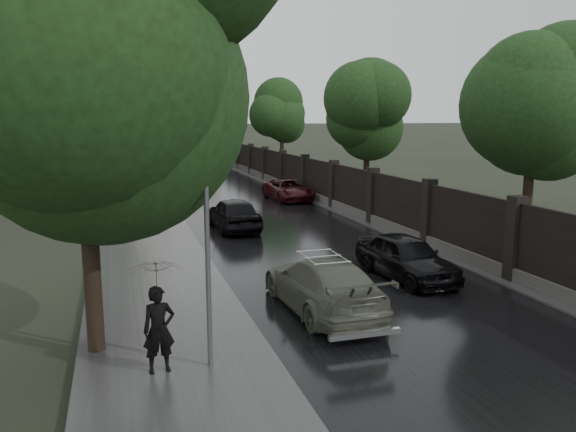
# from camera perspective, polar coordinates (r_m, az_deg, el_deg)

# --- Properties ---
(ground) EXTENTS (800.00, 800.00, 0.00)m
(ground) POSITION_cam_1_polar(r_m,az_deg,el_deg) (12.50, 19.53, -14.46)
(ground) COLOR black
(ground) RESTS_ON ground
(road) EXTENTS (8.00, 420.00, 0.02)m
(road) POSITION_cam_1_polar(r_m,az_deg,el_deg) (199.21, -15.24, 8.26)
(road) COLOR black
(road) RESTS_ON ground
(sidewalk_left) EXTENTS (4.00, 420.00, 0.16)m
(sidewalk_left) POSITION_cam_1_polar(r_m,az_deg,el_deg) (199.09, -16.98, 8.20)
(sidewalk_left) COLOR #2D2D2D
(sidewalk_left) RESTS_ON ground
(verge_right) EXTENTS (3.00, 420.00, 0.08)m
(verge_right) POSITION_cam_1_polar(r_m,az_deg,el_deg) (199.48, -13.65, 8.34)
(verge_right) COLOR #2D2D2D
(verge_right) RESTS_ON ground
(fence_right) EXTENTS (0.45, 75.72, 2.70)m
(fence_right) POSITION_cam_1_polar(r_m,az_deg,el_deg) (42.84, -1.30, 4.63)
(fence_right) COLOR #383533
(fence_right) RESTS_ON ground
(tree_left_near) EXTENTS (5.44, 5.44, 9.16)m
(tree_left_near) POSITION_cam_1_polar(r_m,az_deg,el_deg) (12.12, -20.58, 15.84)
(tree_left_near) COLOR black
(tree_left_near) RESTS_ON ground
(tree_left_far) EXTENTS (4.25, 4.25, 7.39)m
(tree_left_far) POSITION_cam_1_polar(r_m,az_deg,el_deg) (39.04, -18.83, 9.79)
(tree_left_far) COLOR black
(tree_left_far) RESTS_ON ground
(tree_right_a) EXTENTS (4.08, 4.08, 7.01)m
(tree_right_a) POSITION_cam_1_polar(r_m,az_deg,el_deg) (22.37, 23.65, 8.93)
(tree_right_a) COLOR black
(tree_right_a) RESTS_ON ground
(tree_right_b) EXTENTS (4.08, 4.08, 7.01)m
(tree_right_b) POSITION_cam_1_polar(r_m,az_deg,el_deg) (34.25, 8.09, 9.77)
(tree_right_b) COLOR black
(tree_right_b) RESTS_ON ground
(tree_right_c) EXTENTS (4.08, 4.08, 7.01)m
(tree_right_c) POSITION_cam_1_polar(r_m,az_deg,el_deg) (51.13, -0.62, 9.93)
(tree_right_c) COLOR black
(tree_right_c) RESTS_ON ground
(lamp_post) EXTENTS (0.25, 0.12, 5.11)m
(lamp_post) POSITION_cam_1_polar(r_m,az_deg,el_deg) (10.92, -8.19, -2.73)
(lamp_post) COLOR #59595E
(lamp_post) RESTS_ON ground
(traffic_light) EXTENTS (0.16, 0.32, 4.00)m
(traffic_light) POSITION_cam_1_polar(r_m,az_deg,el_deg) (34.23, -12.56, 5.35)
(traffic_light) COLOR #59595E
(traffic_light) RESTS_ON ground
(stalinist_tower) EXTENTS (92.00, 30.00, 159.00)m
(stalinist_tower) POSITION_cam_1_polar(r_m,az_deg,el_deg) (310.90, -16.34, 15.82)
(stalinist_tower) COLOR tan
(stalinist_tower) RESTS_ON ground
(volga_sedan) EXTENTS (2.21, 4.97, 1.42)m
(volga_sedan) POSITION_cam_1_polar(r_m,az_deg,el_deg) (14.91, 3.52, -6.95)
(volga_sedan) COLOR #515645
(volga_sedan) RESTS_ON ground
(hatchback_left) EXTENTS (1.95, 4.50, 1.51)m
(hatchback_left) POSITION_cam_1_polar(r_m,az_deg,el_deg) (25.42, -5.56, 0.25)
(hatchback_left) COLOR black
(hatchback_left) RESTS_ON ground
(car_right_near) EXTENTS (2.09, 4.30, 1.41)m
(car_right_near) POSITION_cam_1_polar(r_m,az_deg,el_deg) (18.11, 11.90, -4.09)
(car_right_near) COLOR black
(car_right_near) RESTS_ON ground
(car_right_far) EXTENTS (2.37, 4.77, 1.30)m
(car_right_far) POSITION_cam_1_polar(r_m,az_deg,el_deg) (34.42, 0.03, 2.69)
(car_right_far) COLOR black
(car_right_far) RESTS_ON ground
(pedestrian_umbrella) EXTENTS (1.11, 1.13, 2.68)m
(pedestrian_umbrella) POSITION_cam_1_polar(r_m,az_deg,el_deg) (11.03, -13.17, -6.67)
(pedestrian_umbrella) COLOR black
(pedestrian_umbrella) RESTS_ON sidewalk_left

